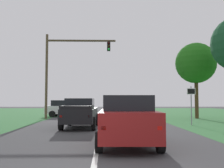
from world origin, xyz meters
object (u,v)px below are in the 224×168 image
(traffic_light, at_px, (64,64))
(keep_moving_sign, at_px, (191,100))
(oak_tree_right, at_px, (196,63))
(crossing_suv_far, at_px, (66,108))
(red_suv_near, at_px, (127,119))
(pickup_truck_lead, at_px, (80,113))

(traffic_light, distance_m, keep_moving_sign, 12.78)
(oak_tree_right, height_order, crossing_suv_far, oak_tree_right)
(traffic_light, height_order, keep_moving_sign, traffic_light)
(red_suv_near, height_order, traffic_light, traffic_light)
(red_suv_near, height_order, pickup_truck_lead, red_suv_near)
(keep_moving_sign, xyz_separation_m, oak_tree_right, (2.88, 7.15, 3.68))
(red_suv_near, distance_m, pickup_truck_lead, 6.94)
(pickup_truck_lead, height_order, oak_tree_right, oak_tree_right)
(pickup_truck_lead, xyz_separation_m, traffic_light, (-2.44, 8.56, 4.36))
(pickup_truck_lead, bearing_deg, red_suv_near, -69.38)
(oak_tree_right, bearing_deg, traffic_light, -179.10)
(traffic_light, bearing_deg, red_suv_near, -72.03)
(keep_moving_sign, distance_m, crossing_suv_far, 14.44)
(red_suv_near, xyz_separation_m, oak_tree_right, (8.11, 15.26, 4.41))
(red_suv_near, relative_size, crossing_suv_far, 1.11)
(red_suv_near, bearing_deg, keep_moving_sign, 57.17)
(traffic_light, relative_size, crossing_suv_far, 1.82)
(red_suv_near, bearing_deg, pickup_truck_lead, 110.62)
(keep_moving_sign, bearing_deg, traffic_light, 145.55)
(keep_moving_sign, bearing_deg, pickup_truck_lead, -168.09)
(traffic_light, bearing_deg, oak_tree_right, 0.90)
(red_suv_near, distance_m, oak_tree_right, 17.84)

